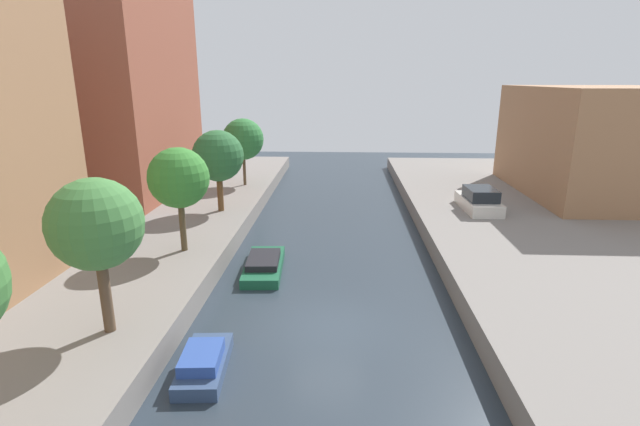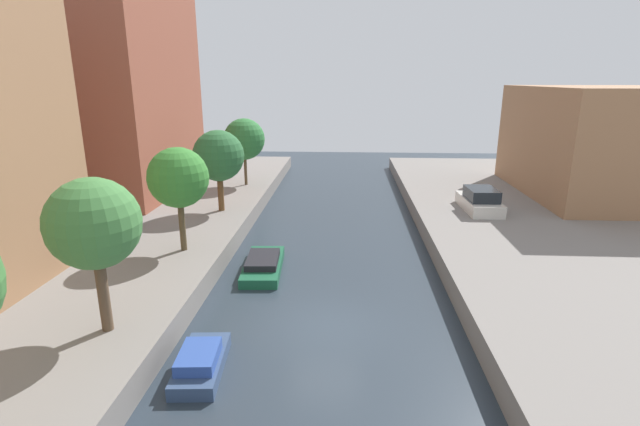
# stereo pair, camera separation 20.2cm
# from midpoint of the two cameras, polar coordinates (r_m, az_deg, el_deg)

# --- Properties ---
(ground_plane) EXTENTS (84.00, 84.00, 0.00)m
(ground_plane) POSITION_cam_midpoint_polar(r_m,az_deg,el_deg) (17.60, 0.58, -13.59)
(ground_plane) COLOR #28333D
(low_block_right) EXTENTS (10.00, 13.02, 7.19)m
(low_block_right) POSITION_cam_midpoint_polar(r_m,az_deg,el_deg) (37.23, 30.98, 7.45)
(low_block_right) COLOR #9E704C
(low_block_right) RESTS_ON quay_right
(street_tree_2) EXTENTS (2.79, 2.79, 4.93)m
(street_tree_2) POSITION_cam_midpoint_polar(r_m,az_deg,el_deg) (15.50, -25.90, -1.33)
(street_tree_2) COLOR brown
(street_tree_2) RESTS_ON quay_left
(street_tree_3) EXTENTS (2.72, 2.72, 4.80)m
(street_tree_3) POSITION_cam_midpoint_polar(r_m,az_deg,el_deg) (21.94, -17.04, 4.06)
(street_tree_3) COLOR brown
(street_tree_3) RESTS_ON quay_left
(street_tree_4) EXTENTS (3.00, 3.00, 4.83)m
(street_tree_4) POSITION_cam_midpoint_polar(r_m,az_deg,el_deg) (28.35, -12.48, 6.75)
(street_tree_4) COLOR brown
(street_tree_4) RESTS_ON quay_left
(street_tree_5) EXTENTS (3.01, 3.01, 4.92)m
(street_tree_5) POSITION_cam_midpoint_polar(r_m,az_deg,el_deg) (35.20, -9.49, 8.82)
(street_tree_5) COLOR brown
(street_tree_5) RESTS_ON quay_left
(parked_car) EXTENTS (1.99, 4.16, 1.41)m
(parked_car) POSITION_cam_midpoint_polar(r_m,az_deg,el_deg) (29.92, 18.57, 1.43)
(parked_car) COLOR beige
(parked_car) RESTS_ON quay_right
(moored_boat_left_2) EXTENTS (1.55, 3.10, 0.81)m
(moored_boat_left_2) POSITION_cam_midpoint_polar(r_m,az_deg,el_deg) (15.51, -14.32, -17.19)
(moored_boat_left_2) COLOR #33476B
(moored_boat_left_2) RESTS_ON ground_plane
(moored_boat_left_3) EXTENTS (1.92, 4.35, 0.73)m
(moored_boat_left_3) POSITION_cam_midpoint_polar(r_m,az_deg,el_deg) (22.26, -7.09, -6.25)
(moored_boat_left_3) COLOR #195638
(moored_boat_left_3) RESTS_ON ground_plane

